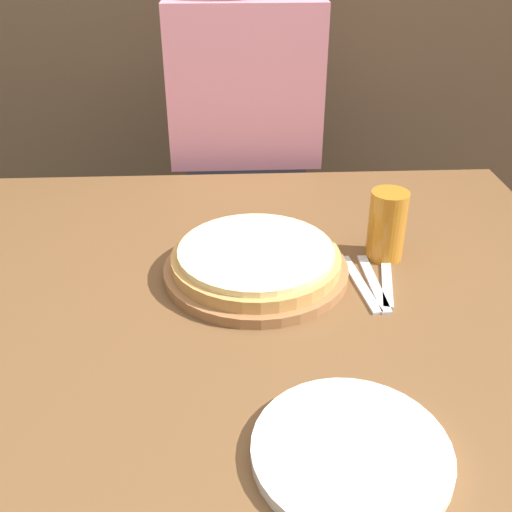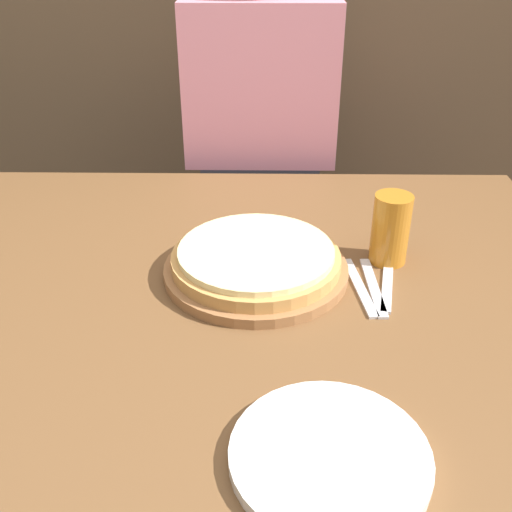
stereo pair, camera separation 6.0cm
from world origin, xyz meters
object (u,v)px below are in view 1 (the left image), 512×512
(dinner_plate, at_px, (351,452))
(fork, at_px, (360,283))
(dinner_knife, at_px, (373,283))
(pizza_on_board, at_px, (256,262))
(diner_person, at_px, (246,189))
(spoon, at_px, (387,282))
(beer_glass, at_px, (387,222))

(dinner_plate, bearing_deg, fork, 77.05)
(dinner_knife, bearing_deg, pizza_on_board, 168.49)
(pizza_on_board, height_order, dinner_plate, pizza_on_board)
(dinner_plate, bearing_deg, diner_person, 94.97)
(pizza_on_board, xyz_separation_m, spoon, (0.24, -0.04, -0.02))
(beer_glass, height_order, fork, beer_glass)
(dinner_knife, height_order, spoon, same)
(spoon, bearing_deg, beer_glass, 80.67)
(spoon, distance_m, diner_person, 0.75)
(dinner_knife, relative_size, diner_person, 0.14)
(dinner_plate, bearing_deg, pizza_on_board, 102.64)
(spoon, bearing_deg, diner_person, 108.53)
(dinner_knife, distance_m, spoon, 0.02)
(beer_glass, xyz_separation_m, diner_person, (-0.25, 0.60, -0.19))
(pizza_on_board, distance_m, dinner_plate, 0.45)
(dinner_plate, distance_m, spoon, 0.42)
(pizza_on_board, distance_m, diner_person, 0.67)
(pizza_on_board, xyz_separation_m, dinner_knife, (0.21, -0.04, -0.02))
(fork, xyz_separation_m, spoon, (0.05, 0.00, 0.00))
(pizza_on_board, relative_size, spoon, 2.11)
(dinner_plate, xyz_separation_m, diner_person, (-0.10, 1.09, -0.13))
(fork, distance_m, dinner_knife, 0.03)
(pizza_on_board, bearing_deg, dinner_plate, -77.36)
(dinner_plate, relative_size, spoon, 1.55)
(spoon, height_order, diner_person, diner_person)
(beer_glass, xyz_separation_m, dinner_plate, (-0.16, -0.49, -0.07))
(dinner_plate, relative_size, dinner_knife, 1.32)
(dinner_plate, distance_m, dinner_knife, 0.41)
(beer_glass, distance_m, fork, 0.14)
(diner_person, bearing_deg, dinner_knife, -73.33)
(fork, relative_size, dinner_knife, 1.00)
(dinner_knife, height_order, diner_person, diner_person)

